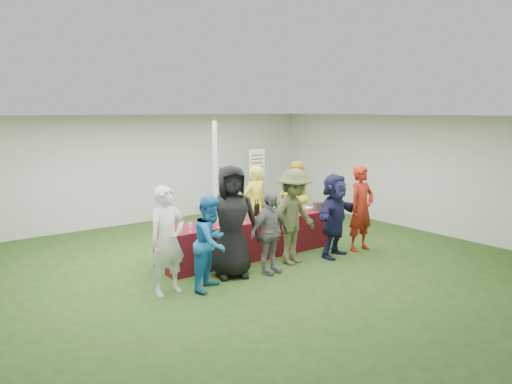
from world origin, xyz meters
TOP-DOWN VIEW (x-y plane):
  - ground at (0.00, 0.00)m, footprint 60.00×60.00m
  - tent at (0.50, 1.20)m, footprint 10.00×10.00m
  - serving_table at (0.46, -0.03)m, footprint 3.60×0.80m
  - wine_bottles at (1.07, 0.11)m, footprint 0.77×0.17m
  - wine_glasses at (-0.04, -0.29)m, footprint 2.73×0.14m
  - water_bottle at (0.59, 0.05)m, footprint 0.07×0.07m
  - bar_towel at (2.02, 0.02)m, footprint 0.25×0.18m
  - dump_bucket at (2.10, -0.25)m, footprint 0.23×0.23m
  - wine_list_sign at (2.76, 2.75)m, footprint 0.50×0.03m
  - staff_pourer at (1.19, 0.74)m, footprint 0.66×0.48m
  - staff_back at (2.67, 1.13)m, footprint 0.88×0.74m
  - customer_0 at (-1.68, -0.90)m, footprint 0.65×0.46m
  - customer_1 at (-1.02, -1.11)m, footprint 0.92×0.88m
  - customer_2 at (-0.44, -0.81)m, footprint 1.08×0.89m
  - customer_3 at (0.18, -1.06)m, footprint 0.88×0.45m
  - customer_4 at (0.88, -0.89)m, footprint 1.25×0.88m
  - customer_5 at (1.81, -1.02)m, footprint 1.58×0.91m
  - customer_6 at (2.55, -1.02)m, footprint 0.63×0.42m

SIDE VIEW (x-z plane):
  - ground at x=0.00m, z-range 0.00..0.00m
  - serving_table at x=0.46m, z-range 0.00..0.75m
  - customer_3 at x=0.18m, z-range 0.00..1.44m
  - customer_1 at x=-1.02m, z-range 0.00..1.51m
  - bar_towel at x=2.02m, z-range 0.75..0.78m
  - customer_5 at x=1.81m, z-range 0.00..1.62m
  - staff_back at x=2.67m, z-range 0.00..1.63m
  - staff_pourer at x=1.19m, z-range 0.00..1.66m
  - dump_bucket at x=2.10m, z-range 0.75..0.93m
  - customer_0 at x=-1.68m, z-range 0.00..1.69m
  - water_bottle at x=0.59m, z-range 0.74..0.97m
  - customer_6 at x=2.55m, z-range 0.00..1.72m
  - wine_glasses at x=-0.04m, z-range 0.78..0.94m
  - wine_bottles at x=1.07m, z-range 0.71..1.03m
  - customer_4 at x=0.88m, z-range 0.00..1.77m
  - customer_2 at x=-0.44m, z-range 0.00..1.91m
  - wine_list_sign at x=2.76m, z-range 0.42..2.22m
  - tent at x=0.50m, z-range -3.65..6.35m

